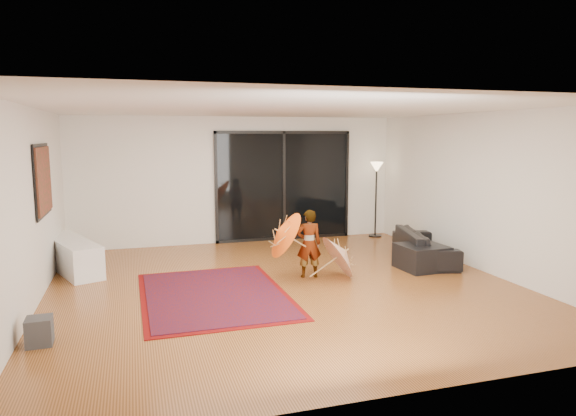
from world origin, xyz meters
name	(u,v)px	position (x,y,z in m)	size (l,w,h in m)	color
floor	(285,286)	(0.00, 0.00, 0.00)	(7.00, 7.00, 0.00)	#A15D2C
ceiling	(285,109)	(0.00, 0.00, 2.70)	(7.00, 7.00, 0.00)	white
wall_back	(239,180)	(0.00, 3.50, 1.35)	(7.00, 7.00, 0.00)	silver
wall_front	(401,248)	(0.00, -3.50, 1.35)	(7.00, 7.00, 0.00)	silver
wall_left	(29,209)	(-3.50, 0.00, 1.35)	(7.00, 7.00, 0.00)	silver
wall_right	(482,192)	(3.50, 0.00, 1.35)	(7.00, 7.00, 0.00)	silver
sliding_door	(284,186)	(1.00, 3.47, 1.20)	(3.06, 0.07, 2.40)	black
painting	(43,180)	(-3.46, 1.00, 1.65)	(0.04, 1.28, 1.08)	black
media_console	(71,255)	(-3.25, 1.97, 0.27)	(0.49, 1.96, 0.55)	white
speaker	(39,331)	(-3.25, -1.33, 0.16)	(0.27, 0.27, 0.31)	#424244
persian_rug	(214,295)	(-1.12, -0.12, 0.01)	(2.09, 2.90, 0.02)	#620808
sofa	(425,246)	(2.95, 0.83, 0.28)	(1.92, 0.75, 0.56)	black
ottoman	(422,257)	(2.57, 0.30, 0.21)	(0.74, 0.74, 0.43)	black
floor_lamp	(376,178)	(3.10, 3.16, 1.35)	(0.29, 0.29, 1.71)	black
child	(309,244)	(0.52, 0.39, 0.56)	(0.41, 0.27, 1.12)	#999999
parasol_orange	(277,236)	(-0.03, 0.34, 0.73)	(0.57, 0.81, 0.86)	#E34F0B
parasol_white	(346,247)	(1.12, 0.24, 0.50)	(0.58, 0.79, 0.91)	silver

